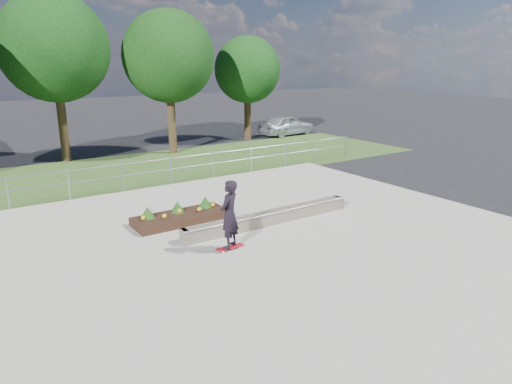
% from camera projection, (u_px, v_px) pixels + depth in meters
% --- Properties ---
extents(ground, '(120.00, 120.00, 0.00)m').
position_uv_depth(ground, '(280.00, 242.00, 12.99)').
color(ground, black).
rests_on(ground, ground).
extents(grass_verge, '(30.00, 8.00, 0.02)m').
position_uv_depth(grass_verge, '(141.00, 170.00, 21.75)').
color(grass_verge, '#345120').
rests_on(grass_verge, ground).
extents(concrete_slab, '(15.00, 15.00, 0.06)m').
position_uv_depth(concrete_slab, '(280.00, 241.00, 12.98)').
color(concrete_slab, '#A7A294').
rests_on(concrete_slab, ground).
extents(fence, '(20.06, 0.06, 1.20)m').
position_uv_depth(fence, '(170.00, 167.00, 18.76)').
color(fence, '#9A9DA3').
rests_on(fence, ground).
extents(tree_mid_left, '(5.25, 5.25, 8.25)m').
position_uv_depth(tree_mid_left, '(54.00, 48.00, 22.07)').
color(tree_mid_left, '#332214').
rests_on(tree_mid_left, ground).
extents(tree_mid_right, '(4.90, 4.90, 7.70)m').
position_uv_depth(tree_mid_right, '(169.00, 57.00, 24.33)').
color(tree_mid_right, '#322314').
rests_on(tree_mid_right, ground).
extents(tree_far_right, '(4.20, 4.20, 6.60)m').
position_uv_depth(tree_far_right, '(247.00, 70.00, 28.96)').
color(tree_far_right, '#312213').
rests_on(tree_far_right, ground).
extents(grind_ledge, '(6.00, 0.44, 0.43)m').
position_uv_depth(grind_ledge, '(270.00, 218.00, 14.24)').
color(grind_ledge, brown).
rests_on(grind_ledge, concrete_slab).
extents(planter_bed, '(3.00, 1.20, 0.61)m').
position_uv_depth(planter_bed, '(181.00, 216.00, 14.47)').
color(planter_bed, black).
rests_on(planter_bed, concrete_slab).
extents(skateboarder, '(0.81, 0.73, 1.93)m').
position_uv_depth(skateboarder, '(229.00, 215.00, 12.03)').
color(skateboarder, white).
rests_on(skateboarder, concrete_slab).
extents(parked_car, '(4.37, 2.12, 1.44)m').
position_uv_depth(parked_car, '(287.00, 125.00, 31.97)').
color(parked_car, '#B4BABF').
rests_on(parked_car, ground).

